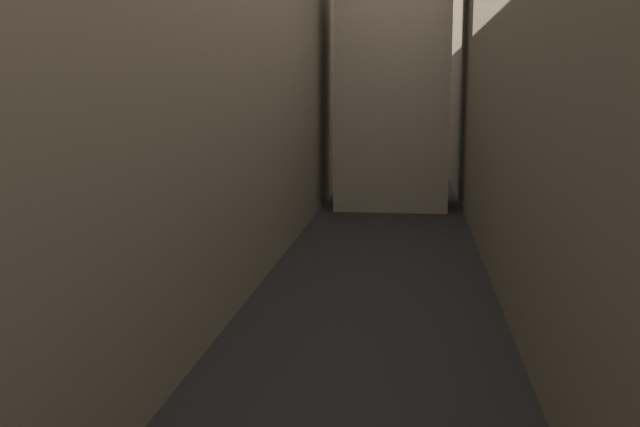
# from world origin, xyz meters

# --- Properties ---
(ground_plane) EXTENTS (264.00, 264.00, 0.00)m
(ground_plane) POSITION_xyz_m (0.00, 48.00, 0.00)
(ground_plane) COLOR #232326
(building_block_left) EXTENTS (12.78, 108.00, 18.90)m
(building_block_left) POSITION_xyz_m (-11.89, 50.00, 9.45)
(building_block_left) COLOR gray
(building_block_left) RESTS_ON ground
(building_block_right) EXTENTS (11.12, 108.00, 25.14)m
(building_block_right) POSITION_xyz_m (11.06, 50.00, 12.57)
(building_block_right) COLOR #756B5B
(building_block_right) RESTS_ON ground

